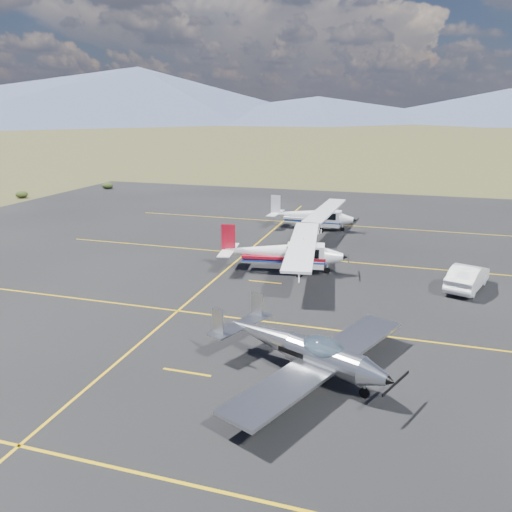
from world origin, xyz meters
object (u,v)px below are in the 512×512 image
at_px(aircraft_cessna, 284,252).
at_px(sedan, 467,277).
at_px(aircraft_low_wing, 307,350).
at_px(aircraft_plain, 313,215).

bearing_deg(aircraft_cessna, sedan, -8.66).
height_order(aircraft_cessna, sedan, aircraft_cessna).
bearing_deg(sedan, aircraft_low_wing, 79.67).
bearing_deg(sedan, aircraft_plain, -28.36).
bearing_deg(aircraft_low_wing, aircraft_plain, 123.49).
distance_m(aircraft_low_wing, sedan, 13.85).
height_order(aircraft_low_wing, sedan, aircraft_low_wing).
relative_size(aircraft_cessna, sedan, 2.68).
bearing_deg(aircraft_plain, aircraft_cessna, -85.44).
xyz_separation_m(aircraft_plain, sedan, (11.07, -12.03, -0.49)).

